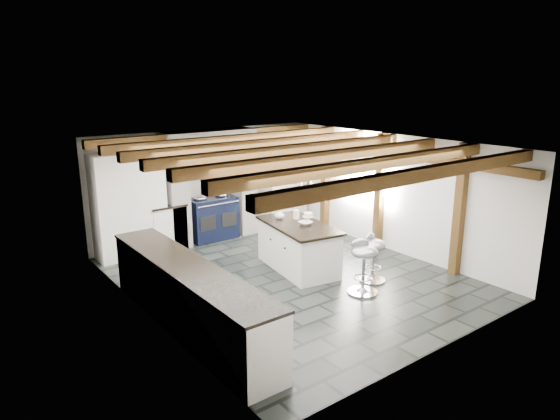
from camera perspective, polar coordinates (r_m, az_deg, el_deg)
ground at (r=8.69m, az=1.07°, el=-7.68°), size 6.00×6.00×0.00m
room_shell at (r=9.15m, az=-7.40°, el=0.42°), size 6.00×6.03×6.00m
range_cooker at (r=10.66m, az=-7.81°, el=-0.85°), size 1.00×0.63×0.99m
kitchen_island at (r=8.92m, az=2.07°, el=-4.13°), size 1.14×1.81×1.12m
bar_stool_near at (r=8.50m, az=10.57°, el=-4.76°), size 0.49×0.49×0.82m
bar_stool_far at (r=8.00m, az=9.53°, el=-5.69°), size 0.58×0.58×0.89m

